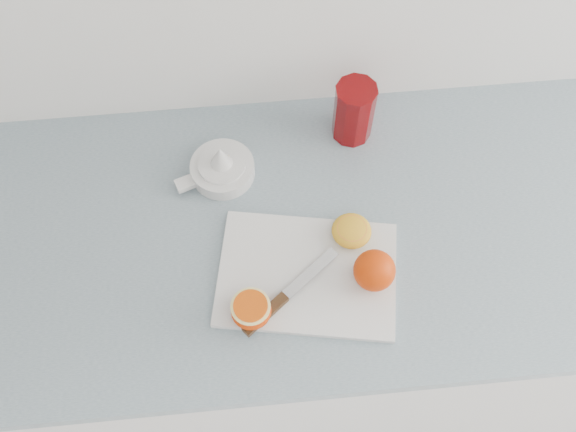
{
  "coord_description": "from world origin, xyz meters",
  "views": [
    {
      "loc": [
        -0.19,
        1.14,
        1.96
      ],
      "look_at": [
        -0.14,
        1.68,
        0.96
      ],
      "focal_mm": 40.0,
      "sensor_mm": 36.0,
      "label": 1
    }
  ],
  "objects_px": {
    "cutting_board": "(307,274)",
    "red_tumbler": "(354,113)",
    "counter": "(319,306)",
    "citrus_juicer": "(222,167)",
    "half_orange": "(251,310)"
  },
  "relations": [
    {
      "from": "cutting_board",
      "to": "red_tumbler",
      "type": "xyz_separation_m",
      "value": [
        0.12,
        0.31,
        0.06
      ]
    },
    {
      "from": "red_tumbler",
      "to": "citrus_juicer",
      "type": "bearing_deg",
      "value": -164.06
    },
    {
      "from": "counter",
      "to": "half_orange",
      "type": "height_order",
      "value": "half_orange"
    },
    {
      "from": "cutting_board",
      "to": "citrus_juicer",
      "type": "bearing_deg",
      "value": 121.39
    },
    {
      "from": "citrus_juicer",
      "to": "cutting_board",
      "type": "bearing_deg",
      "value": -58.61
    },
    {
      "from": "cutting_board",
      "to": "citrus_juicer",
      "type": "height_order",
      "value": "citrus_juicer"
    },
    {
      "from": "counter",
      "to": "red_tumbler",
      "type": "bearing_deg",
      "value": 70.78
    },
    {
      "from": "counter",
      "to": "cutting_board",
      "type": "relative_size",
      "value": 8.13
    },
    {
      "from": "counter",
      "to": "citrus_juicer",
      "type": "xyz_separation_m",
      "value": [
        -0.2,
        0.13,
        0.47
      ]
    },
    {
      "from": "citrus_juicer",
      "to": "red_tumbler",
      "type": "xyz_separation_m",
      "value": [
        0.27,
        0.08,
        0.04
      ]
    },
    {
      "from": "counter",
      "to": "half_orange",
      "type": "bearing_deg",
      "value": -132.62
    },
    {
      "from": "half_orange",
      "to": "red_tumbler",
      "type": "height_order",
      "value": "red_tumbler"
    },
    {
      "from": "cutting_board",
      "to": "half_orange",
      "type": "height_order",
      "value": "half_orange"
    },
    {
      "from": "half_orange",
      "to": "cutting_board",
      "type": "bearing_deg",
      "value": 33.21
    },
    {
      "from": "red_tumbler",
      "to": "counter",
      "type": "bearing_deg",
      "value": -109.22
    }
  ]
}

